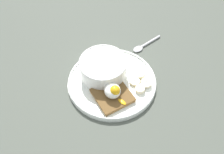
{
  "coord_description": "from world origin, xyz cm",
  "views": [
    {
      "loc": [
        -41.94,
        14.2,
        61.07
      ],
      "look_at": [
        0.0,
        0.0,
        5.0
      ],
      "focal_mm": 40.0,
      "sensor_mm": 36.0,
      "label": 1
    }
  ],
  "objects_px": {
    "banana_slice_front": "(135,82)",
    "toast_slice": "(112,95)",
    "banana_slice_left": "(140,89)",
    "spoon": "(144,46)",
    "banana_slice_right": "(146,83)",
    "banana_slice_back": "(140,75)",
    "poached_egg": "(113,91)",
    "oatmeal_bowl": "(103,68)"
  },
  "relations": [
    {
      "from": "banana_slice_front",
      "to": "toast_slice",
      "type": "bearing_deg",
      "value": 108.26
    },
    {
      "from": "oatmeal_bowl",
      "to": "banana_slice_left",
      "type": "height_order",
      "value": "oatmeal_bowl"
    },
    {
      "from": "poached_egg",
      "to": "banana_slice_right",
      "type": "xyz_separation_m",
      "value": [
        0.01,
        -0.1,
        -0.02
      ]
    },
    {
      "from": "banana_slice_left",
      "to": "banana_slice_back",
      "type": "distance_m",
      "value": 0.05
    },
    {
      "from": "oatmeal_bowl",
      "to": "spoon",
      "type": "height_order",
      "value": "oatmeal_bowl"
    },
    {
      "from": "oatmeal_bowl",
      "to": "toast_slice",
      "type": "distance_m",
      "value": 0.09
    },
    {
      "from": "oatmeal_bowl",
      "to": "poached_egg",
      "type": "bearing_deg",
      "value": -179.7
    },
    {
      "from": "poached_egg",
      "to": "banana_slice_back",
      "type": "relative_size",
      "value": 1.85
    },
    {
      "from": "banana_slice_front",
      "to": "banana_slice_right",
      "type": "distance_m",
      "value": 0.03
    },
    {
      "from": "toast_slice",
      "to": "banana_slice_right",
      "type": "xyz_separation_m",
      "value": [
        0.01,
        -0.11,
        0.0
      ]
    },
    {
      "from": "banana_slice_left",
      "to": "banana_slice_back",
      "type": "xyz_separation_m",
      "value": [
        0.05,
        -0.02,
        0.0
      ]
    },
    {
      "from": "toast_slice",
      "to": "spoon",
      "type": "distance_m",
      "value": 0.23
    },
    {
      "from": "oatmeal_bowl",
      "to": "banana_slice_left",
      "type": "distance_m",
      "value": 0.12
    },
    {
      "from": "banana_slice_back",
      "to": "spoon",
      "type": "xyz_separation_m",
      "value": [
        0.12,
        -0.07,
        -0.01
      ]
    },
    {
      "from": "banana_slice_front",
      "to": "banana_slice_back",
      "type": "relative_size",
      "value": 0.9
    },
    {
      "from": "banana_slice_front",
      "to": "banana_slice_left",
      "type": "height_order",
      "value": "banana_slice_left"
    },
    {
      "from": "banana_slice_right",
      "to": "banana_slice_left",
      "type": "bearing_deg",
      "value": 119.21
    },
    {
      "from": "toast_slice",
      "to": "banana_slice_back",
      "type": "bearing_deg",
      "value": -66.93
    },
    {
      "from": "banana_slice_front",
      "to": "banana_slice_back",
      "type": "bearing_deg",
      "value": -53.92
    },
    {
      "from": "toast_slice",
      "to": "banana_slice_back",
      "type": "height_order",
      "value": "banana_slice_back"
    },
    {
      "from": "oatmeal_bowl",
      "to": "toast_slice",
      "type": "relative_size",
      "value": 1.23
    },
    {
      "from": "oatmeal_bowl",
      "to": "banana_slice_front",
      "type": "height_order",
      "value": "oatmeal_bowl"
    },
    {
      "from": "poached_egg",
      "to": "banana_slice_front",
      "type": "height_order",
      "value": "poached_egg"
    },
    {
      "from": "oatmeal_bowl",
      "to": "banana_slice_left",
      "type": "xyz_separation_m",
      "value": [
        -0.09,
        -0.08,
        -0.02
      ]
    },
    {
      "from": "poached_egg",
      "to": "banana_slice_front",
      "type": "bearing_deg",
      "value": -70.0
    },
    {
      "from": "banana_slice_front",
      "to": "banana_slice_right",
      "type": "xyz_separation_m",
      "value": [
        -0.02,
        -0.03,
        0.0
      ]
    },
    {
      "from": "banana_slice_right",
      "to": "spoon",
      "type": "height_order",
      "value": "banana_slice_right"
    },
    {
      "from": "banana_slice_back",
      "to": "oatmeal_bowl",
      "type": "bearing_deg",
      "value": 66.88
    },
    {
      "from": "banana_slice_left",
      "to": "spoon",
      "type": "xyz_separation_m",
      "value": [
        0.17,
        -0.08,
        -0.01
      ]
    },
    {
      "from": "banana_slice_right",
      "to": "oatmeal_bowl",
      "type": "bearing_deg",
      "value": 53.21
    },
    {
      "from": "poached_egg",
      "to": "oatmeal_bowl",
      "type": "bearing_deg",
      "value": 0.3
    },
    {
      "from": "oatmeal_bowl",
      "to": "poached_egg",
      "type": "xyz_separation_m",
      "value": [
        -0.09,
        -0.0,
        0.0
      ]
    },
    {
      "from": "oatmeal_bowl",
      "to": "banana_slice_back",
      "type": "height_order",
      "value": "oatmeal_bowl"
    },
    {
      "from": "banana_slice_left",
      "to": "toast_slice",
      "type": "bearing_deg",
      "value": 86.11
    },
    {
      "from": "banana_slice_left",
      "to": "oatmeal_bowl",
      "type": "bearing_deg",
      "value": 41.46
    },
    {
      "from": "oatmeal_bowl",
      "to": "banana_slice_front",
      "type": "relative_size",
      "value": 3.97
    },
    {
      "from": "banana_slice_front",
      "to": "banana_slice_right",
      "type": "height_order",
      "value": "banana_slice_right"
    },
    {
      "from": "banana_slice_front",
      "to": "banana_slice_back",
      "type": "height_order",
      "value": "banana_slice_back"
    },
    {
      "from": "oatmeal_bowl",
      "to": "banana_slice_back",
      "type": "distance_m",
      "value": 0.11
    },
    {
      "from": "banana_slice_back",
      "to": "spoon",
      "type": "relative_size",
      "value": 0.33
    },
    {
      "from": "poached_egg",
      "to": "toast_slice",
      "type": "bearing_deg",
      "value": 28.4
    },
    {
      "from": "banana_slice_front",
      "to": "banana_slice_right",
      "type": "bearing_deg",
      "value": -121.65
    }
  ]
}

